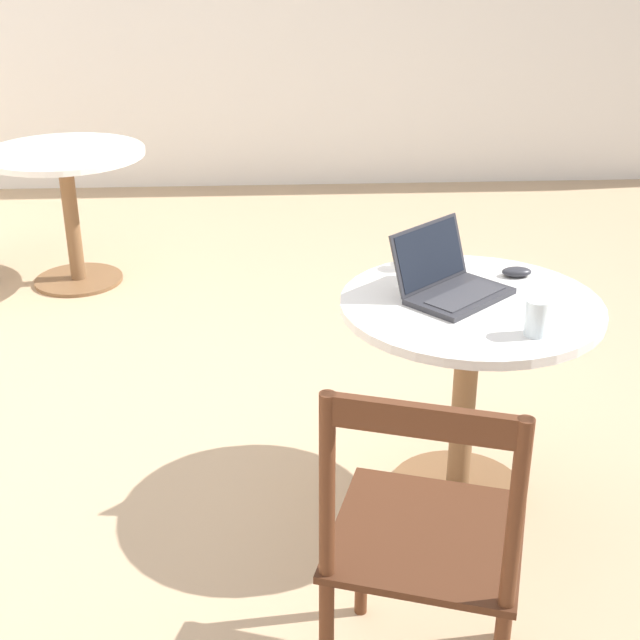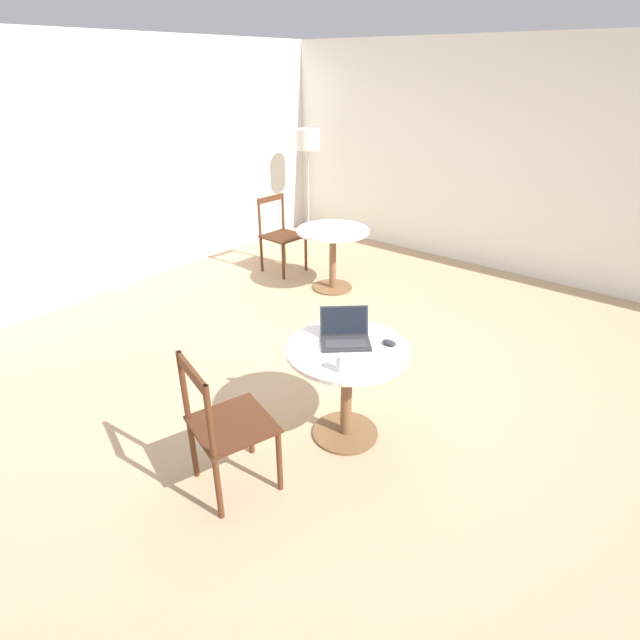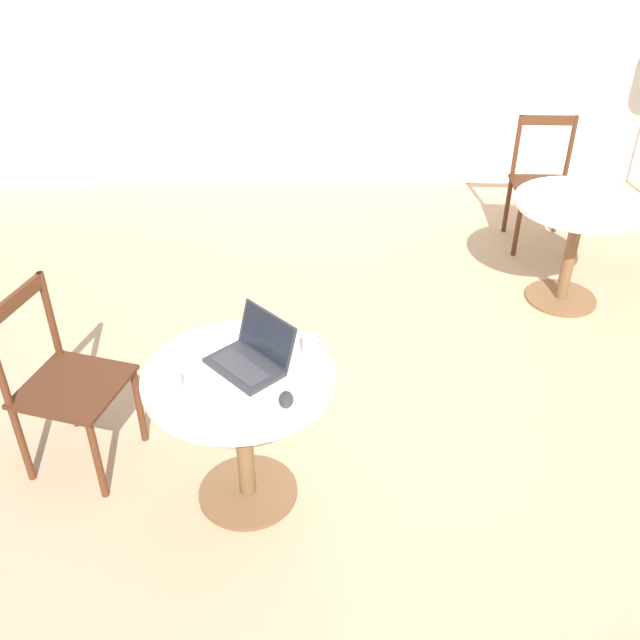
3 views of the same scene
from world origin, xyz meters
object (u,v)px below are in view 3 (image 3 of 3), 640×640
Objects in this scene: mouse at (286,399)px; mug at (310,345)px; cafe_table_near at (241,405)px; cafe_table_mid at (576,226)px; chair_mid_back at (543,184)px; drinking_glass at (173,384)px; laptop at (251,356)px; chair_near_left at (64,384)px.

mug is at bearing 72.78° from mouse.
cafe_table_near is 0.34m from mouse.
cafe_table_mid is 0.88× the size of chair_mid_back.
cafe_table_near is 8.26× the size of mouse.
cafe_table_near is at bearing 27.61° from drinking_glass.
cafe_table_near is 0.88× the size of chair_mid_back.
mouse is (-1.89, -2.75, 0.27)m from chair_mid_back.
cafe_table_near is 1.00× the size of cafe_table_mid.
laptop is 3.90× the size of drinking_glass.
cafe_table_near is 0.36m from drinking_glass.
laptop is at bearing -13.29° from chair_near_left.
drinking_glass is at bearing -152.39° from cafe_table_near.
cafe_table_near is 0.90m from chair_near_left.
chair_near_left reaches higher than mug.
drinking_glass is at bearing -33.97° from chair_near_left.
laptop is at bearing 49.11° from cafe_table_near.
mouse is at bearing -43.92° from cafe_table_near.
cafe_table_mid is at bearing 41.76° from mug.
chair_mid_back is 2.22× the size of laptop.
drinking_glass is (-2.35, -2.68, 0.31)m from chair_mid_back.
mug is (1.15, -0.14, 0.30)m from chair_near_left.
mouse is at bearing -7.92° from drinking_glass.
chair_mid_back is at bearing 50.63° from cafe_table_near.
cafe_table_mid is 8.26× the size of mouse.
chair_mid_back is at bearing 55.42° from mouse.
chair_near_left is 8.53× the size of mug.
laptop is 3.84× the size of mug.
chair_near_left is 0.79m from drinking_glass.
chair_mid_back is 9.36× the size of mouse.
cafe_table_mid is 7.53× the size of mug.
cafe_table_near is 7.53× the size of mug.
drinking_glass is at bearing -131.15° from chair_mid_back.
laptop reaches higher than cafe_table_mid.
chair_near_left is at bearing -154.06° from cafe_table_mid.
chair_near_left is 1.20m from mug.
cafe_table_near is at bearing -130.89° from laptop.
cafe_table_near is 2.64m from cafe_table_mid.
chair_near_left reaches higher than mouse.
cafe_table_near is 7.65× the size of drinking_glass.
chair_mid_back reaches higher than cafe_table_mid.
laptop is at bearing 32.32° from drinking_glass.
chair_near_left is 1.00× the size of chair_mid_back.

